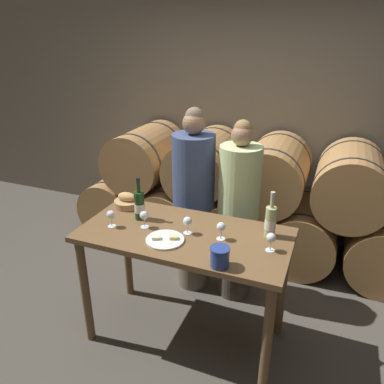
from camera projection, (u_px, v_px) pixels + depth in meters
ground_plane at (185, 335)px, 2.97m from camera, size 10.00×10.00×0.00m
stone_wall_back at (256, 93)px, 4.05m from camera, size 10.00×0.12×3.20m
barrel_stack at (237, 198)px, 3.97m from camera, size 3.53×0.90×1.25m
tasting_table at (185, 250)px, 2.65m from camera, size 1.46×0.72×0.93m
person_left at (194, 202)px, 3.26m from camera, size 0.36×0.36×1.66m
person_right at (238, 213)px, 3.14m from camera, size 0.35×0.35×1.60m
wine_bottle_red at (139, 205)px, 2.75m from camera, size 0.08×0.08×0.33m
wine_bottle_white at (270, 221)px, 2.51m from camera, size 0.08×0.08×0.33m
blue_crock at (220, 256)px, 2.20m from camera, size 0.12×0.12×0.13m
bread_basket at (127, 201)px, 2.97m from camera, size 0.21×0.21×0.12m
cheese_plate at (165, 240)px, 2.49m from camera, size 0.26×0.26×0.04m
wine_glass_far_left at (111, 215)px, 2.65m from camera, size 0.06×0.06×0.13m
wine_glass_left at (144, 216)px, 2.64m from camera, size 0.06×0.06×0.13m
wine_glass_center at (187, 222)px, 2.55m from camera, size 0.06×0.06×0.13m
wine_glass_right at (221, 227)px, 2.48m from camera, size 0.06×0.06×0.13m
wine_glass_far_right at (271, 238)px, 2.35m from camera, size 0.06×0.06×0.13m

